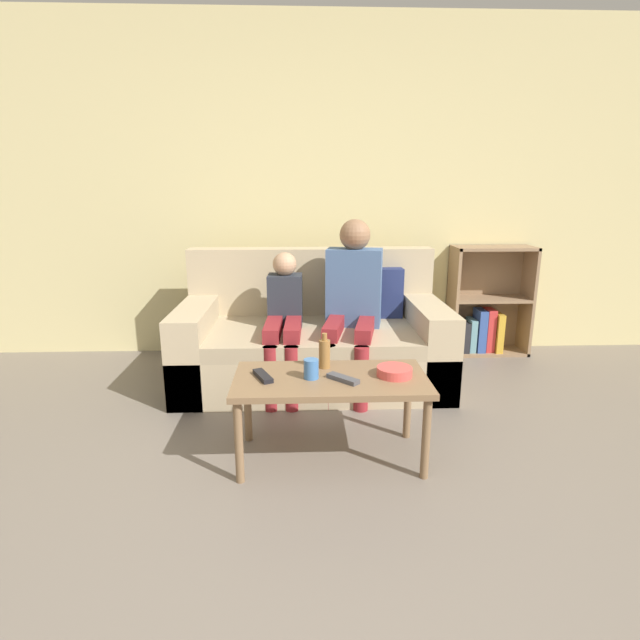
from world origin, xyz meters
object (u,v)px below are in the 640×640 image
Objects in this scene: coffee_table at (331,386)px; tv_remote_1 at (263,376)px; person_adult at (353,293)px; tv_remote_0 at (343,379)px; bottle at (324,353)px; cup_near at (311,369)px; person_child at (284,316)px; bookshelf at (484,311)px; couch at (313,341)px; snack_bowl at (394,372)px.

coffee_table is 0.33m from tv_remote_1.
person_adult reaches higher than tv_remote_0.
person_adult is at bearing 74.94° from bottle.
cup_near is (-0.30, -1.00, -0.16)m from person_adult.
coffee_table is at bearing -22.94° from tv_remote_1.
tv_remote_0 is at bearing -70.71° from person_child.
person_adult reaches higher than bookshelf.
snack_bowl is at bearing -71.34° from couch.
snack_bowl is (0.37, -1.09, 0.17)m from couch.
bottle is (-0.23, -0.86, -0.13)m from person_adult.
couch is 1.54m from bookshelf.
bookshelf is 1.37m from person_adult.
person_adult is 1.07m from tv_remote_0.
couch reaches higher than bookshelf.
tv_remote_0 is 0.85× the size of bottle.
tv_remote_0 is at bearing -44.61° from coffee_table.
tv_remote_1 is 1.01× the size of snack_bowl.
bookshelf is 2.07m from bottle.
person_child is 5.26× the size of snack_bowl.
person_child is 5.88× the size of tv_remote_0.
person_child is 0.83m from bottle.
bookshelf reaches higher than snack_bowl.
bookshelf is 0.97× the size of person_child.
bottle is at bearing -93.34° from person_adult.
cup_near is at bearing -78.57° from person_child.
coffee_table is 0.14m from cup_near.
cup_near is 0.55× the size of tv_remote_1.
tv_remote_1 is at bearing -104.02° from couch.
bookshelf is 2.16m from tv_remote_0.
cup_near is at bearing -177.90° from snack_bowl.
person_adult is 6.19× the size of bottle.
bottle is at bearing 64.06° from cup_near.
tv_remote_1 is 0.34m from bottle.
cup_near is (-0.04, -1.10, 0.20)m from couch.
person_child is (-0.25, 0.93, 0.12)m from coffee_table.
cup_near is at bearing -115.94° from bottle.
coffee_table is 0.83× the size of person_adult.
bottle reaches higher than tv_remote_0.
tv_remote_1 is (-0.33, -0.00, 0.06)m from coffee_table.
tv_remote_0 is (0.11, -1.14, 0.16)m from couch.
coffee_table is (0.06, -1.09, 0.10)m from couch.
bookshelf reaches higher than bottle.
bookshelf is at bearing 57.51° from snack_bowl.
person_adult reaches higher than tv_remote_1.
couch is 1.98× the size of person_child.
person_adult is (0.26, -0.10, 0.36)m from couch.
tv_remote_1 is 0.64m from snack_bowl.
bookshelf is 1.78m from person_child.
coffee_table is 5.17× the size of bottle.
person_adult is 1.24× the size of person_child.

